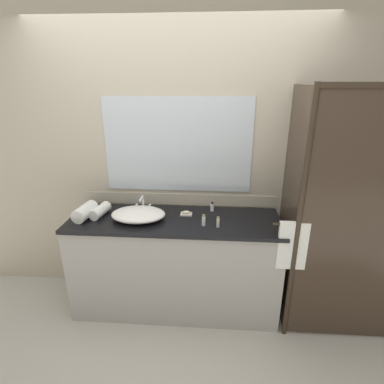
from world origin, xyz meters
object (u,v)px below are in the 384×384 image
amenity_bottle_shampoo (212,207)px  rolled_towel_middle (100,211)px  soap_dish (186,213)px  amenity_bottle_conditioner (204,220)px  amenity_bottle_body_wash (218,222)px  rolled_towel_near_edge (85,212)px  sink_basin (138,214)px  faucet (143,206)px

amenity_bottle_shampoo → rolled_towel_middle: bearing=-169.7°
soap_dish → amenity_bottle_conditioner: (0.16, -0.20, 0.03)m
soap_dish → amenity_bottle_shampoo: amenity_bottle_shampoo is taller
soap_dish → amenity_bottle_body_wash: (0.28, -0.22, 0.03)m
amenity_bottle_shampoo → rolled_towel_near_edge: size_ratio=0.33×
rolled_towel_near_edge → soap_dish: bearing=8.7°
sink_basin → amenity_bottle_body_wash: 0.68m
faucet → amenity_bottle_shampoo: faucet is taller
faucet → amenity_bottle_shampoo: (0.62, 0.04, -0.01)m
amenity_bottle_shampoo → rolled_towel_middle: size_ratio=0.36×
faucet → rolled_towel_middle: 0.37m
rolled_towel_middle → faucet: bearing=21.5°
amenity_bottle_conditioner → rolled_towel_middle: bearing=172.1°
amenity_bottle_body_wash → amenity_bottle_conditioner: 0.12m
sink_basin → faucet: faucet is taller
rolled_towel_middle → amenity_bottle_shampoo: bearing=10.3°
faucet → amenity_bottle_body_wash: 0.73m
rolled_towel_near_edge → rolled_towel_middle: (0.11, 0.06, -0.01)m
sink_basin → soap_dish: bearing=16.4°
sink_basin → rolled_towel_middle: rolled_towel_middle is taller
amenity_bottle_conditioner → rolled_towel_middle: (-0.90, 0.12, 0.00)m
rolled_towel_middle → soap_dish: bearing=5.7°
faucet → soap_dish: size_ratio=1.70×
amenity_bottle_body_wash → rolled_towel_near_edge: (-1.13, 0.09, 0.02)m
faucet → amenity_bottle_shampoo: bearing=3.7°
amenity_bottle_conditioner → rolled_towel_near_edge: (-1.01, 0.07, 0.01)m
sink_basin → amenity_bottle_shampoo: (0.62, 0.22, -0.01)m
soap_dish → amenity_bottle_body_wash: size_ratio=1.11×
faucet → rolled_towel_near_edge: bearing=-157.1°
amenity_bottle_shampoo → rolled_towel_near_edge: bearing=-167.8°
soap_dish → rolled_towel_near_edge: size_ratio=0.40×
amenity_bottle_conditioner → rolled_towel_near_edge: 1.01m
amenity_bottle_body_wash → rolled_towel_middle: rolled_towel_middle is taller
amenity_bottle_shampoo → amenity_bottle_conditioner: amenity_bottle_conditioner is taller
amenity_bottle_shampoo → soap_dish: bearing=-155.6°
soap_dish → rolled_towel_middle: 0.75m
sink_basin → amenity_bottle_body_wash: (0.67, -0.10, -0.00)m
amenity_bottle_conditioner → rolled_towel_near_edge: rolled_towel_near_edge is taller
faucet → rolled_towel_near_edge: size_ratio=0.69×
amenity_bottle_body_wash → rolled_towel_near_edge: 1.13m
amenity_bottle_body_wash → rolled_towel_middle: size_ratio=0.40×
amenity_bottle_body_wash → amenity_bottle_shampoo: amenity_bottle_body_wash is taller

